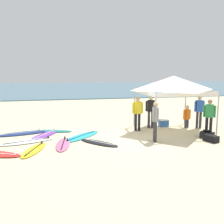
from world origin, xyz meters
TOP-DOWN VIEW (x-y plane):
  - ground_plane at (0.00, 0.00)m, footprint 80.00×80.00m
  - sea at (0.00, 33.94)m, footprint 80.00×36.00m
  - canopy_tent at (2.32, 0.97)m, footprint 3.14×3.14m
  - surfboard_white at (-4.58, 0.30)m, footprint 2.31×1.29m
  - surfboard_navy at (-4.91, 1.90)m, footprint 2.65×1.33m
  - surfboard_cyan at (-2.25, 0.69)m, footprint 2.15×2.24m
  - surfboard_yellow at (-4.22, -0.95)m, footprint 1.13×2.05m
  - surfboard_teal at (-3.49, 2.09)m, footprint 1.90×1.07m
  - surfboard_pink at (-3.11, -0.42)m, footprint 0.79×2.06m
  - surfboard_black at (-1.66, -0.52)m, footprint 1.64×1.77m
  - surfboard_purple at (-3.89, 1.34)m, footprint 1.58×2.16m
  - person_grey at (0.73, -0.74)m, footprint 0.30×0.54m
  - person_black at (1.51, 1.81)m, footprint 0.52×0.33m
  - person_green at (3.50, -0.39)m, footprint 0.46×0.39m
  - person_yellow at (0.63, 1.34)m, footprint 0.55×0.24m
  - person_blue at (3.94, 1.20)m, footprint 0.55×0.25m
  - person_orange at (3.42, 1.49)m, footprint 0.49×0.37m
  - gear_bag_near_tent at (3.07, -1.29)m, footprint 0.51×0.67m
  - gear_bag_by_pole at (3.24, -0.71)m, footprint 0.65×0.65m
  - gear_bag_on_sand at (3.33, -0.54)m, footprint 0.58×0.68m
  - cooler_box at (2.34, 2.02)m, footprint 0.50×0.36m

SIDE VIEW (x-z plane):
  - ground_plane at x=0.00m, z-range 0.00..0.00m
  - surfboard_navy at x=-4.91m, z-range -0.06..0.13m
  - surfboard_cyan at x=-2.25m, z-range -0.06..0.13m
  - surfboard_white at x=-4.58m, z-range -0.06..0.13m
  - surfboard_purple at x=-3.89m, z-range -0.06..0.13m
  - surfboard_pink at x=-3.11m, z-range -0.06..0.13m
  - surfboard_yellow at x=-4.22m, z-range -0.06..0.13m
  - surfboard_black at x=-1.66m, z-range -0.06..0.13m
  - surfboard_teal at x=-3.49m, z-range -0.06..0.13m
  - sea at x=0.00m, z-range 0.00..0.10m
  - gear_bag_near_tent at x=3.07m, z-range 0.00..0.28m
  - gear_bag_by_pole at x=3.24m, z-range 0.00..0.28m
  - gear_bag_on_sand at x=3.33m, z-range 0.00..0.28m
  - cooler_box at x=2.34m, z-range 0.00..0.39m
  - person_orange at x=3.42m, z-range 0.06..1.26m
  - person_grey at x=0.73m, z-range 0.13..1.84m
  - person_black at x=1.51m, z-range 0.13..1.84m
  - person_green at x=3.50m, z-range 0.13..1.84m
  - person_yellow at x=0.63m, z-range 0.13..1.84m
  - person_blue at x=3.94m, z-range 0.13..1.84m
  - canopy_tent at x=2.32m, z-range 1.01..3.76m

